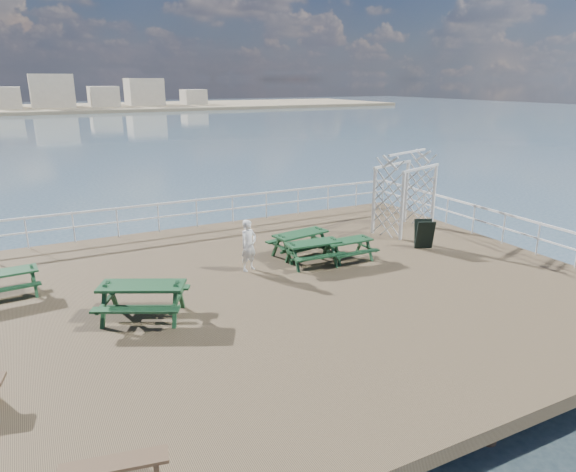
% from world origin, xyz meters
% --- Properties ---
extents(ground, '(18.00, 14.00, 0.30)m').
position_xyz_m(ground, '(0.00, 0.00, -0.15)').
color(ground, brown).
rests_on(ground, ground).
extents(sea_backdrop, '(300.00, 300.00, 9.20)m').
position_xyz_m(sea_backdrop, '(12.54, 134.07, -0.51)').
color(sea_backdrop, '#395260').
rests_on(sea_backdrop, ground).
extents(railing, '(17.77, 13.76, 1.10)m').
position_xyz_m(railing, '(-0.07, 2.57, 0.87)').
color(railing, silver).
rests_on(railing, ground).
extents(picnic_table_a, '(1.72, 1.43, 0.79)m').
position_xyz_m(picnic_table_a, '(-6.50, 2.62, 0.51)').
color(picnic_table_a, '#123318').
rests_on(picnic_table_a, ground).
extents(picnic_table_b, '(2.02, 1.73, 0.88)m').
position_xyz_m(picnic_table_b, '(1.96, 2.03, 0.56)').
color(picnic_table_b, '#123318').
rests_on(picnic_table_b, ground).
extents(picnic_table_c, '(1.58, 1.28, 0.76)m').
position_xyz_m(picnic_table_c, '(3.06, 0.97, 0.49)').
color(picnic_table_c, '#123318').
rests_on(picnic_table_c, ground).
extents(picnic_table_d, '(2.48, 2.31, 0.96)m').
position_xyz_m(picnic_table_d, '(-3.53, -0.25, 0.62)').
color(picnic_table_d, '#123318').
rests_on(picnic_table_d, ground).
extents(picnic_table_e, '(1.75, 1.45, 0.81)m').
position_xyz_m(picnic_table_e, '(1.92, 1.15, 0.52)').
color(picnic_table_e, '#123318').
rests_on(picnic_table_e, ground).
extents(flat_bench_far, '(1.51, 0.62, 0.42)m').
position_xyz_m(flat_bench_far, '(-5.02, -5.51, 0.32)').
color(flat_bench_far, brown).
rests_on(flat_bench_far, ground).
extents(trellis_arbor, '(2.68, 1.98, 2.98)m').
position_xyz_m(trellis_arbor, '(6.78, 2.85, 1.32)').
color(trellis_arbor, silver).
rests_on(trellis_arbor, ground).
extents(sandwich_board, '(0.73, 0.65, 0.99)m').
position_xyz_m(sandwich_board, '(6.02, 0.82, 0.48)').
color(sandwich_board, black).
rests_on(sandwich_board, ground).
extents(person, '(0.66, 0.55, 1.55)m').
position_xyz_m(person, '(-0.05, 1.56, 0.78)').
color(person, white).
rests_on(person, ground).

